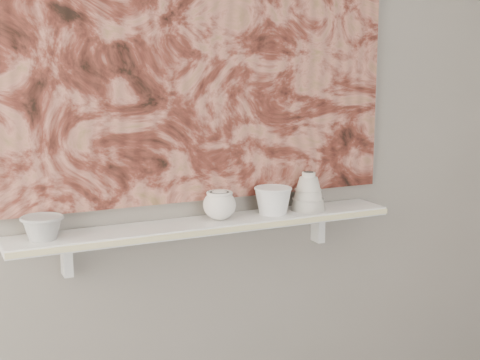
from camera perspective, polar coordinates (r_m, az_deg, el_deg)
wall_back at (r=2.38m, az=-3.57°, el=6.87°), size 3.60×0.00×3.60m
shelf at (r=2.36m, az=-2.59°, el=-3.84°), size 1.40×0.18×0.03m
shelf_stripe at (r=2.28m, az=-1.67°, el=-4.36°), size 1.40×0.01×0.02m
bracket_left at (r=2.30m, az=-14.58°, el=-6.46°), size 0.03×0.06×0.12m
bracket_right at (r=2.66m, az=6.66°, el=-3.98°), size 0.03×0.06×0.12m
painting at (r=2.37m, az=-3.49°, el=11.45°), size 1.50×0.02×1.10m
house_motif at (r=2.57m, az=6.04°, el=4.44°), size 0.09×0.00×0.08m
bowl_grey at (r=2.20m, az=-16.51°, el=-3.88°), size 0.18×0.18×0.08m
cup_cream at (r=2.36m, az=-1.76°, el=-2.14°), size 0.15×0.15×0.11m
bell_vessel at (r=2.52m, az=5.85°, el=-0.94°), size 0.17×0.17×0.15m
bowl_white at (r=2.45m, az=2.83°, el=-1.74°), size 0.17×0.17×0.10m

